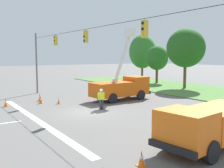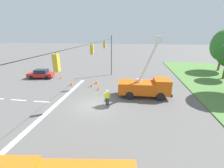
{
  "view_description": "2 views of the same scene",
  "coord_description": "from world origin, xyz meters",
  "px_view_note": "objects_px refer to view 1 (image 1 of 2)",
  "views": [
    {
      "loc": [
        18.38,
        -9.72,
        4.55
      ],
      "look_at": [
        1.76,
        1.19,
        2.38
      ],
      "focal_mm": 42.0,
      "sensor_mm": 36.0,
      "label": 1
    },
    {
      "loc": [
        14.43,
        4.17,
        7.55
      ],
      "look_at": [
        -1.33,
        1.83,
        2.13
      ],
      "focal_mm": 24.0,
      "sensor_mm": 36.0,
      "label": 2
    }
  ],
  "objects_px": {
    "road_worker": "(101,98)",
    "traffic_cone_mid_left": "(40,97)",
    "traffic_cone_mid_right": "(59,101)",
    "traffic_cone_far_left": "(141,158)",
    "traffic_cone_lane_edge_b": "(6,103)",
    "utility_truck_support_near": "(210,123)",
    "tree_far_west": "(142,52)",
    "utility_truck_bucket_lift": "(122,86)",
    "tree_west": "(157,58)",
    "tree_centre": "(186,48)",
    "traffic_cone_lane_edge_a": "(41,100)"
  },
  "relations": [
    {
      "from": "tree_far_west",
      "to": "tree_centre",
      "type": "relative_size",
      "value": 1.03
    },
    {
      "from": "road_worker",
      "to": "traffic_cone_mid_right",
      "type": "distance_m",
      "value": 4.94
    },
    {
      "from": "tree_far_west",
      "to": "tree_west",
      "type": "xyz_separation_m",
      "value": [
        6.26,
        -2.14,
        -1.12
      ]
    },
    {
      "from": "utility_truck_support_near",
      "to": "traffic_cone_mid_right",
      "type": "height_order",
      "value": "utility_truck_support_near"
    },
    {
      "from": "traffic_cone_mid_left",
      "to": "traffic_cone_lane_edge_a",
      "type": "height_order",
      "value": "traffic_cone_mid_left"
    },
    {
      "from": "road_worker",
      "to": "traffic_cone_lane_edge_a",
      "type": "xyz_separation_m",
      "value": [
        -5.59,
        -3.38,
        -0.62
      ]
    },
    {
      "from": "utility_truck_support_near",
      "to": "traffic_cone_lane_edge_b",
      "type": "xyz_separation_m",
      "value": [
        -16.44,
        -6.4,
        -0.84
      ]
    },
    {
      "from": "utility_truck_support_near",
      "to": "tree_far_west",
      "type": "bearing_deg",
      "value": 145.55
    },
    {
      "from": "road_worker",
      "to": "traffic_cone_lane_edge_a",
      "type": "bearing_deg",
      "value": -148.87
    },
    {
      "from": "tree_far_west",
      "to": "utility_truck_support_near",
      "type": "xyz_separation_m",
      "value": [
        29.75,
        -20.41,
        -4.05
      ]
    },
    {
      "from": "tree_far_west",
      "to": "utility_truck_support_near",
      "type": "height_order",
      "value": "tree_far_west"
    },
    {
      "from": "road_worker",
      "to": "traffic_cone_far_left",
      "type": "height_order",
      "value": "road_worker"
    },
    {
      "from": "tree_far_west",
      "to": "tree_west",
      "type": "relative_size",
      "value": 1.36
    },
    {
      "from": "utility_truck_bucket_lift",
      "to": "traffic_cone_lane_edge_b",
      "type": "height_order",
      "value": "utility_truck_bucket_lift"
    },
    {
      "from": "traffic_cone_mid_right",
      "to": "traffic_cone_far_left",
      "type": "height_order",
      "value": "traffic_cone_far_left"
    },
    {
      "from": "tree_west",
      "to": "traffic_cone_lane_edge_b",
      "type": "height_order",
      "value": "tree_west"
    },
    {
      "from": "traffic_cone_far_left",
      "to": "tree_far_west",
      "type": "bearing_deg",
      "value": 140.16
    },
    {
      "from": "utility_truck_support_near",
      "to": "tree_centre",
      "type": "bearing_deg",
      "value": 134.3
    },
    {
      "from": "tree_west",
      "to": "road_worker",
      "type": "distance_m",
      "value": 22.43
    },
    {
      "from": "traffic_cone_lane_edge_a",
      "to": "tree_west",
      "type": "bearing_deg",
      "value": 108.44
    },
    {
      "from": "road_worker",
      "to": "traffic_cone_mid_left",
      "type": "relative_size",
      "value": 2.14
    },
    {
      "from": "tree_west",
      "to": "utility_truck_support_near",
      "type": "distance_m",
      "value": 29.9
    },
    {
      "from": "tree_far_west",
      "to": "traffic_cone_mid_left",
      "type": "bearing_deg",
      "value": -62.7
    },
    {
      "from": "tree_centre",
      "to": "utility_truck_support_near",
      "type": "xyz_separation_m",
      "value": [
        16.33,
        -16.73,
        -4.33
      ]
    },
    {
      "from": "traffic_cone_mid_left",
      "to": "traffic_cone_lane_edge_b",
      "type": "height_order",
      "value": "traffic_cone_mid_left"
    },
    {
      "from": "tree_far_west",
      "to": "traffic_cone_far_left",
      "type": "height_order",
      "value": "tree_far_west"
    },
    {
      "from": "traffic_cone_lane_edge_b",
      "to": "road_worker",
      "type": "bearing_deg",
      "value": 48.65
    },
    {
      "from": "utility_truck_bucket_lift",
      "to": "traffic_cone_mid_left",
      "type": "xyz_separation_m",
      "value": [
        -3.98,
        -7.23,
        -1.0
      ]
    },
    {
      "from": "tree_centre",
      "to": "traffic_cone_lane_edge_b",
      "type": "bearing_deg",
      "value": -90.26
    },
    {
      "from": "tree_west",
      "to": "tree_centre",
      "type": "xyz_separation_m",
      "value": [
        7.16,
        -1.53,
        1.4
      ]
    },
    {
      "from": "traffic_cone_lane_edge_a",
      "to": "traffic_cone_lane_edge_b",
      "type": "xyz_separation_m",
      "value": [
        -0.13,
        -3.12,
        -0.01
      ]
    },
    {
      "from": "traffic_cone_lane_edge_a",
      "to": "tree_centre",
      "type": "bearing_deg",
      "value": 90.07
    },
    {
      "from": "traffic_cone_mid_left",
      "to": "utility_truck_bucket_lift",
      "type": "bearing_deg",
      "value": 61.14
    },
    {
      "from": "tree_centre",
      "to": "traffic_cone_far_left",
      "type": "height_order",
      "value": "tree_centre"
    },
    {
      "from": "utility_truck_bucket_lift",
      "to": "traffic_cone_mid_left",
      "type": "height_order",
      "value": "utility_truck_bucket_lift"
    },
    {
      "from": "utility_truck_support_near",
      "to": "utility_truck_bucket_lift",
      "type": "bearing_deg",
      "value": 162.48
    },
    {
      "from": "tree_centre",
      "to": "utility_truck_support_near",
      "type": "bearing_deg",
      "value": -45.7
    },
    {
      "from": "traffic_cone_lane_edge_a",
      "to": "utility_truck_bucket_lift",
      "type": "bearing_deg",
      "value": 71.41
    },
    {
      "from": "tree_far_west",
      "to": "utility_truck_bucket_lift",
      "type": "distance_m",
      "value": 23.0
    },
    {
      "from": "utility_truck_support_near",
      "to": "traffic_cone_far_left",
      "type": "relative_size",
      "value": 10.11
    },
    {
      "from": "tree_far_west",
      "to": "traffic_cone_far_left",
      "type": "relative_size",
      "value": 12.44
    },
    {
      "from": "road_worker",
      "to": "traffic_cone_far_left",
      "type": "distance_m",
      "value": 11.57
    },
    {
      "from": "traffic_cone_mid_left",
      "to": "traffic_cone_lane_edge_b",
      "type": "xyz_separation_m",
      "value": [
        1.29,
        -3.51,
        -0.04
      ]
    },
    {
      "from": "traffic_cone_lane_edge_a",
      "to": "traffic_cone_mid_left",
      "type": "bearing_deg",
      "value": 164.74
    },
    {
      "from": "traffic_cone_mid_left",
      "to": "tree_far_west",
      "type": "bearing_deg",
      "value": 117.3
    },
    {
      "from": "tree_west",
      "to": "traffic_cone_mid_right",
      "type": "bearing_deg",
      "value": -67.61
    },
    {
      "from": "tree_centre",
      "to": "utility_truck_bucket_lift",
      "type": "bearing_deg",
      "value": -78.22
    },
    {
      "from": "road_worker",
      "to": "traffic_cone_mid_right",
      "type": "bearing_deg",
      "value": -155.52
    },
    {
      "from": "traffic_cone_mid_left",
      "to": "traffic_cone_far_left",
      "type": "bearing_deg",
      "value": -4.75
    },
    {
      "from": "traffic_cone_mid_left",
      "to": "utility_truck_support_near",
      "type": "bearing_deg",
      "value": 9.25
    }
  ]
}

